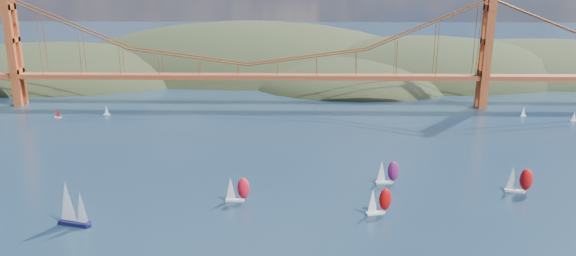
# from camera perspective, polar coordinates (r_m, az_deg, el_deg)

# --- Properties ---
(headlands) EXTENTS (725.00, 225.00, 96.00)m
(headlands) POSITION_cam_1_polar(r_m,az_deg,el_deg) (391.55, 3.91, 4.02)
(headlands) COLOR black
(headlands) RESTS_ON ground
(bridge) EXTENTS (552.00, 12.00, 55.00)m
(bridge) POSITION_cam_1_polar(r_m,az_deg,el_deg) (287.64, -4.45, 8.48)
(bridge) COLOR brown
(bridge) RESTS_ON ground
(sloop_navy) EXTENTS (9.85, 6.54, 14.64)m
(sloop_navy) POSITION_cam_1_polar(r_m,az_deg,el_deg) (172.11, -21.16, -7.22)
(sloop_navy) COLOR black
(sloop_navy) RESTS_ON ground
(racer_0) EXTENTS (7.76, 3.16, 8.92)m
(racer_0) POSITION_cam_1_polar(r_m,az_deg,el_deg) (177.49, -5.23, -6.16)
(racer_0) COLOR silver
(racer_0) RESTS_ON ground
(racer_1) EXTENTS (7.98, 4.74, 8.94)m
(racer_1) POSITION_cam_1_polar(r_m,az_deg,el_deg) (170.51, 9.19, -7.30)
(racer_1) COLOR white
(racer_1) RESTS_ON ground
(racer_2) EXTENTS (8.44, 4.87, 9.46)m
(racer_2) POSITION_cam_1_polar(r_m,az_deg,el_deg) (198.21, 22.39, -4.84)
(racer_2) COLOR silver
(racer_2) RESTS_ON ground
(racer_rwb) EXTENTS (7.90, 3.40, 8.98)m
(racer_rwb) POSITION_cam_1_polar(r_m,az_deg,el_deg) (193.35, 10.03, -4.39)
(racer_rwb) COLOR silver
(racer_rwb) RESTS_ON ground
(distant_boat_2) EXTENTS (3.00, 2.00, 4.70)m
(distant_boat_2) POSITION_cam_1_polar(r_m,az_deg,el_deg) (292.07, -22.36, 1.42)
(distant_boat_2) COLOR silver
(distant_boat_2) RESTS_ON ground
(distant_boat_3) EXTENTS (3.00, 2.00, 4.70)m
(distant_boat_3) POSITION_cam_1_polar(r_m,az_deg,el_deg) (289.14, -17.95, 1.72)
(distant_boat_3) COLOR silver
(distant_boat_3) RESTS_ON ground
(distant_boat_4) EXTENTS (3.00, 2.00, 4.70)m
(distant_boat_4) POSITION_cam_1_polar(r_m,az_deg,el_deg) (296.12, 22.80, 1.56)
(distant_boat_4) COLOR silver
(distant_boat_4) RESTS_ON ground
(distant_boat_5) EXTENTS (3.00, 2.00, 4.70)m
(distant_boat_5) POSITION_cam_1_polar(r_m,az_deg,el_deg) (296.95, 27.07, 1.07)
(distant_boat_5) COLOR silver
(distant_boat_5) RESTS_ON ground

